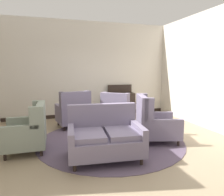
{
  "coord_description": "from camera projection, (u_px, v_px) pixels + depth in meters",
  "views": [
    {
      "loc": [
        -1.36,
        -4.21,
        1.7
      ],
      "look_at": [
        0.06,
        0.39,
        1.0
      ],
      "focal_mm": 32.95,
      "sensor_mm": 36.0,
      "label": 1
    }
  ],
  "objects": [
    {
      "name": "ground",
      "position": [
        115.0,
        144.0,
        4.62
      ],
      "size": [
        8.34,
        8.34,
        0.0
      ],
      "primitive_type": "plane",
      "color": "#9E896B"
    },
    {
      "name": "coffee_table",
      "position": [
        100.0,
        125.0,
        4.85
      ],
      "size": [
        0.77,
        0.77,
        0.46
      ],
      "color": "black",
      "rests_on": "ground"
    },
    {
      "name": "area_rug",
      "position": [
        111.0,
        140.0,
        4.9
      ],
      "size": [
        3.41,
        3.41,
        0.01
      ],
      "primitive_type": "cylinder",
      "color": "#5B4C60",
      "rests_on": "ground"
    },
    {
      "name": "porcelain_vase",
      "position": [
        99.0,
        115.0,
        4.77
      ],
      "size": [
        0.14,
        0.14,
        0.36
      ],
      "color": "brown",
      "rests_on": "coffee_table"
    },
    {
      "name": "sideboard",
      "position": [
        121.0,
        102.0,
        7.42
      ],
      "size": [
        0.91,
        0.4,
        1.1
      ],
      "color": "black",
      "rests_on": "ground"
    },
    {
      "name": "wall_right",
      "position": [
        199.0,
        70.0,
        6.08
      ],
      "size": [
        0.08,
        4.17,
        3.29
      ],
      "primitive_type": "cube",
      "color": "silver",
      "rests_on": "ground"
    },
    {
      "name": "side_table",
      "position": [
        142.0,
        111.0,
        6.39
      ],
      "size": [
        0.46,
        0.46,
        0.65
      ],
      "color": "black",
      "rests_on": "ground"
    },
    {
      "name": "wall_back",
      "position": [
        89.0,
        70.0,
        7.2
      ],
      "size": [
        6.0,
        0.08,
        3.29
      ],
      "primitive_type": "cube",
      "color": "silver",
      "rests_on": "ground"
    },
    {
      "name": "baseboard_back",
      "position": [
        90.0,
        114.0,
        7.38
      ],
      "size": [
        5.84,
        0.03,
        0.12
      ],
      "primitive_type": "cube",
      "color": "black",
      "rests_on": "ground"
    },
    {
      "name": "settee",
      "position": [
        105.0,
        137.0,
        3.88
      ],
      "size": [
        1.44,
        1.03,
        0.99
      ],
      "rotation": [
        0.0,
        0.0,
        -0.1
      ],
      "color": "slate",
      "rests_on": "ground"
    },
    {
      "name": "armchair_far_left",
      "position": [
        118.0,
        112.0,
        6.01
      ],
      "size": [
        1.15,
        1.16,
        1.02
      ],
      "rotation": [
        0.0,
        0.0,
        2.43
      ],
      "color": "slate",
      "rests_on": "ground"
    },
    {
      "name": "armchair_near_sideboard",
      "position": [
        73.0,
        112.0,
        5.92
      ],
      "size": [
        0.99,
        0.98,
        1.07
      ],
      "rotation": [
        0.0,
        0.0,
        3.33
      ],
      "color": "slate",
      "rests_on": "ground"
    },
    {
      "name": "armchair_beside_settee",
      "position": [
        29.0,
        131.0,
        4.19
      ],
      "size": [
        0.82,
        0.85,
        0.99
      ],
      "rotation": [
        0.0,
        0.0,
        4.69
      ],
      "color": "gray",
      "rests_on": "ground"
    },
    {
      "name": "armchair_back_corner",
      "position": [
        154.0,
        123.0,
        4.8
      ],
      "size": [
        1.11,
        1.07,
        1.08
      ],
      "rotation": [
        0.0,
        0.0,
        7.58
      ],
      "color": "slate",
      "rests_on": "ground"
    }
  ]
}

